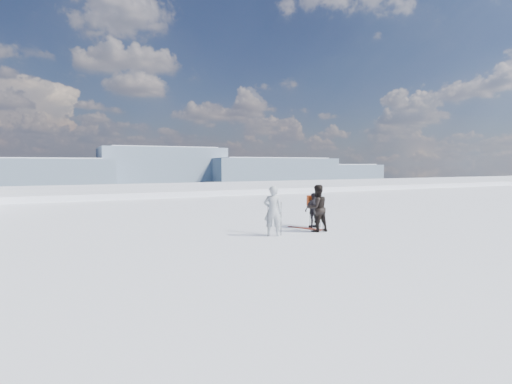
% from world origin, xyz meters
% --- Properties ---
extents(lake_basin, '(820.00, 820.00, 71.62)m').
position_xyz_m(lake_basin, '(0.00, 30.00, -6.50)').
color(lake_basin, white).
rests_on(lake_basin, ground).
extents(far_mountain_range, '(770.00, 110.00, 53.00)m').
position_xyz_m(far_mountain_range, '(29.60, 454.78, -7.19)').
color(far_mountain_range, slate).
rests_on(far_mountain_range, ground).
extents(skier_grey, '(0.86, 0.75, 1.97)m').
position_xyz_m(skier_grey, '(-1.61, 2.81, 0.99)').
color(skier_grey, '#A0A8AE').
rests_on(skier_grey, ground).
extents(skier_dark, '(0.96, 0.75, 1.96)m').
position_xyz_m(skier_dark, '(0.53, 2.88, 0.98)').
color(skier_dark, black).
rests_on(skier_dark, ground).
extents(skier_pack, '(0.91, 0.38, 1.56)m').
position_xyz_m(skier_pack, '(0.99, 3.79, 0.78)').
color(skier_pack, black).
rests_on(skier_pack, ground).
extents(backpack, '(0.33, 0.19, 0.46)m').
position_xyz_m(backpack, '(0.99, 4.04, 1.79)').
color(backpack, '#BF3E12').
rests_on(backpack, skier_pack).
extents(ski_poles, '(3.17, 1.03, 1.35)m').
position_xyz_m(ski_poles, '(0.01, 3.09, 0.64)').
color(ski_poles, black).
rests_on(ski_poles, ground).
extents(skis_loose, '(0.99, 1.59, 0.03)m').
position_xyz_m(skis_loose, '(0.52, 3.72, 0.01)').
color(skis_loose, black).
rests_on(skis_loose, ground).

